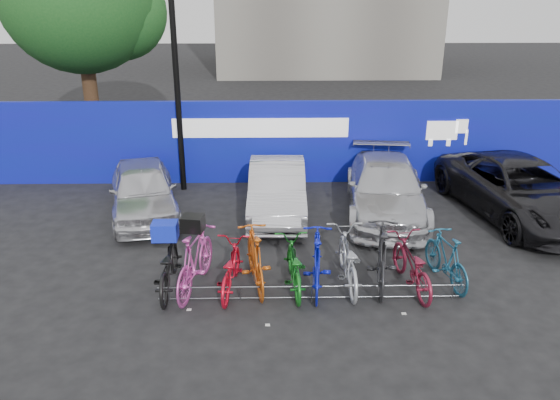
{
  "coord_description": "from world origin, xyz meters",
  "views": [
    {
      "loc": [
        -0.74,
        -9.27,
        5.34
      ],
      "look_at": [
        -0.52,
        2.0,
        0.96
      ],
      "focal_mm": 35.0,
      "sensor_mm": 36.0,
      "label": 1
    }
  ],
  "objects_px": {
    "car_3": "(521,189)",
    "car_0": "(143,190)",
    "bike_1": "(195,260)",
    "bike_6": "(347,259)",
    "bike_2": "(230,268)",
    "bike_rack": "(311,292)",
    "bike_3": "(255,258)",
    "bike_5": "(317,261)",
    "bike_4": "(294,266)",
    "car_2": "(386,188)",
    "bike_7": "(382,256)",
    "bike_8": "(411,265)",
    "car_1": "(277,189)",
    "lamppost": "(176,73)",
    "bike_9": "(446,258)",
    "bike_0": "(168,264)"
  },
  "relations": [
    {
      "from": "bike_0",
      "to": "bike_2",
      "type": "xyz_separation_m",
      "value": [
        1.17,
        -0.08,
        -0.06
      ]
    },
    {
      "from": "car_2",
      "to": "bike_5",
      "type": "relative_size",
      "value": 2.42
    },
    {
      "from": "bike_rack",
      "to": "car_3",
      "type": "relative_size",
      "value": 1.08
    },
    {
      "from": "car_0",
      "to": "bike_5",
      "type": "xyz_separation_m",
      "value": [
        4.03,
        -3.71,
        -0.09
      ]
    },
    {
      "from": "bike_rack",
      "to": "bike_3",
      "type": "relative_size",
      "value": 2.92
    },
    {
      "from": "bike_1",
      "to": "bike_7",
      "type": "distance_m",
      "value": 3.53
    },
    {
      "from": "bike_7",
      "to": "bike_8",
      "type": "xyz_separation_m",
      "value": [
        0.53,
        -0.16,
        -0.11
      ]
    },
    {
      "from": "bike_5",
      "to": "car_3",
      "type": "bearing_deg",
      "value": -142.58
    },
    {
      "from": "bike_3",
      "to": "bike_6",
      "type": "distance_m",
      "value": 1.76
    },
    {
      "from": "bike_2",
      "to": "bike_rack",
      "type": "bearing_deg",
      "value": 171.82
    },
    {
      "from": "bike_rack",
      "to": "bike_2",
      "type": "relative_size",
      "value": 3.16
    },
    {
      "from": "car_2",
      "to": "bike_0",
      "type": "relative_size",
      "value": 2.34
    },
    {
      "from": "car_3",
      "to": "bike_3",
      "type": "height_order",
      "value": "car_3"
    },
    {
      "from": "bike_9",
      "to": "bike_5",
      "type": "bearing_deg",
      "value": -6.6
    },
    {
      "from": "bike_rack",
      "to": "bike_5",
      "type": "relative_size",
      "value": 2.91
    },
    {
      "from": "car_1",
      "to": "car_3",
      "type": "bearing_deg",
      "value": -2.19
    },
    {
      "from": "bike_2",
      "to": "bike_7",
      "type": "height_order",
      "value": "bike_7"
    },
    {
      "from": "bike_3",
      "to": "bike_7",
      "type": "bearing_deg",
      "value": 170.27
    },
    {
      "from": "bike_1",
      "to": "bike_2",
      "type": "height_order",
      "value": "bike_1"
    },
    {
      "from": "lamppost",
      "to": "bike_8",
      "type": "relative_size",
      "value": 3.23
    },
    {
      "from": "car_0",
      "to": "bike_5",
      "type": "height_order",
      "value": "car_0"
    },
    {
      "from": "car_3",
      "to": "bike_9",
      "type": "bearing_deg",
      "value": -140.66
    },
    {
      "from": "car_3",
      "to": "bike_6",
      "type": "height_order",
      "value": "car_3"
    },
    {
      "from": "lamppost",
      "to": "bike_1",
      "type": "bearing_deg",
      "value": -79.31
    },
    {
      "from": "bike_3",
      "to": "bike_rack",
      "type": "bearing_deg",
      "value": 142.04
    },
    {
      "from": "car_2",
      "to": "bike_7",
      "type": "distance_m",
      "value": 3.64
    },
    {
      "from": "bike_3",
      "to": "bike_8",
      "type": "relative_size",
      "value": 1.01
    },
    {
      "from": "bike_4",
      "to": "bike_9",
      "type": "distance_m",
      "value": 2.95
    },
    {
      "from": "bike_2",
      "to": "bike_5",
      "type": "xyz_separation_m",
      "value": [
        1.63,
        0.05,
        0.11
      ]
    },
    {
      "from": "bike_4",
      "to": "bike_7",
      "type": "distance_m",
      "value": 1.69
    },
    {
      "from": "bike_2",
      "to": "bike_3",
      "type": "relative_size",
      "value": 0.92
    },
    {
      "from": "bike_0",
      "to": "bike_1",
      "type": "xyz_separation_m",
      "value": [
        0.52,
        -0.01,
        0.09
      ]
    },
    {
      "from": "car_0",
      "to": "bike_2",
      "type": "xyz_separation_m",
      "value": [
        2.4,
        -3.76,
        -0.2
      ]
    },
    {
      "from": "bike_0",
      "to": "bike_9",
      "type": "distance_m",
      "value": 5.3
    },
    {
      "from": "car_3",
      "to": "car_0",
      "type": "bearing_deg",
      "value": 168.54
    },
    {
      "from": "car_0",
      "to": "bike_1",
      "type": "distance_m",
      "value": 4.08
    },
    {
      "from": "bike_1",
      "to": "car_3",
      "type": "bearing_deg",
      "value": -144.38
    },
    {
      "from": "bike_1",
      "to": "bike_6",
      "type": "relative_size",
      "value": 1.01
    },
    {
      "from": "bike_3",
      "to": "bike_6",
      "type": "relative_size",
      "value": 0.95
    },
    {
      "from": "bike_0",
      "to": "bike_7",
      "type": "bearing_deg",
      "value": 179.54
    },
    {
      "from": "bike_7",
      "to": "bike_8",
      "type": "height_order",
      "value": "bike_7"
    },
    {
      "from": "bike_rack",
      "to": "bike_1",
      "type": "xyz_separation_m",
      "value": [
        -2.15,
        0.44,
        0.44
      ]
    },
    {
      "from": "car_2",
      "to": "bike_3",
      "type": "bearing_deg",
      "value": -124.9
    },
    {
      "from": "car_1",
      "to": "bike_3",
      "type": "relative_size",
      "value": 2.06
    },
    {
      "from": "bike_6",
      "to": "bike_4",
      "type": "bearing_deg",
      "value": 6.48
    },
    {
      "from": "lamppost",
      "to": "car_1",
      "type": "xyz_separation_m",
      "value": [
        2.64,
        -1.83,
        -2.62
      ]
    },
    {
      "from": "car_0",
      "to": "bike_9",
      "type": "height_order",
      "value": "car_0"
    },
    {
      "from": "car_2",
      "to": "bike_1",
      "type": "distance_m",
      "value": 5.66
    },
    {
      "from": "bike_7",
      "to": "bike_6",
      "type": "bearing_deg",
      "value": 7.79
    },
    {
      "from": "bike_7",
      "to": "lamppost",
      "type": "bearing_deg",
      "value": -40.38
    }
  ]
}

